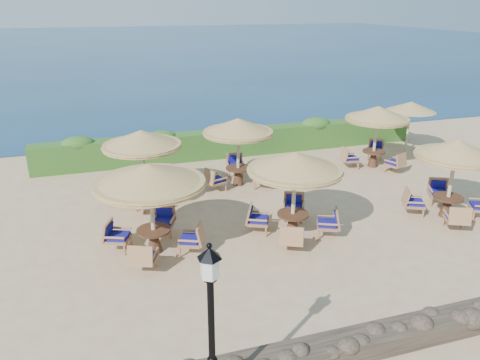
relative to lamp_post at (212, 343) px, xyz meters
The scene contains 12 objects.
ground 8.47m from the lamp_post, 54.78° to the left, with size 120.00×120.00×0.00m, color tan.
sea 76.97m from the lamp_post, 86.42° to the left, with size 160.00×160.00×0.00m, color #0B284C.
hedge 14.83m from the lamp_post, 71.08° to the left, with size 18.00×0.90×1.20m, color #255019.
stone_wall 5.02m from the lamp_post, ahead, with size 15.00×0.65×0.44m, color brown.
lamp_post is the anchor object (origin of this frame).
extra_parasol 17.41m from the lamp_post, 43.60° to the left, with size 2.30×2.30×2.41m.
cafe_set_0 6.05m from the lamp_post, 91.60° to the left, with size 3.09×3.09×2.65m.
cafe_set_1 7.08m from the lamp_post, 55.35° to the left, with size 2.85×2.85×2.65m.
cafe_set_2 10.91m from the lamp_post, 30.05° to the left, with size 2.83×2.83×2.65m.
cafe_set_3 9.69m from the lamp_post, 89.78° to the left, with size 2.88×2.88×2.65m.
cafe_set_4 10.97m from the lamp_post, 70.33° to the left, with size 2.78×2.79×2.65m.
cafe_set_5 14.53m from the lamp_post, 46.93° to the left, with size 2.78×2.77×2.65m.
Camera 1 is at (-6.22, -12.78, 6.74)m, focal length 35.00 mm.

